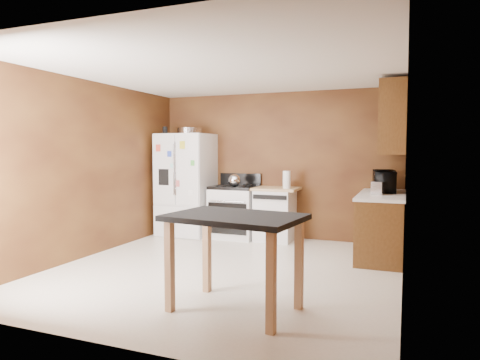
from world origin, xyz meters
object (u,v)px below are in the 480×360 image
Objects in this scene: toaster at (379,188)px; dishwasher at (275,214)px; gas_range at (235,211)px; kettle at (234,180)px; green_canister at (287,184)px; microwave at (384,182)px; pen_cup at (165,130)px; roasting_pan at (190,131)px; refrigerator at (186,184)px; island at (235,230)px; paper_towel at (287,180)px.

dishwasher is (-1.68, 0.62, -0.54)m from toaster.
toaster is at bearing -13.86° from gas_range.
dishwasher is at bearing 14.93° from kettle.
microwave reaches higher than green_canister.
roasting_pan is at bearing 18.23° from pen_cup.
refrigerator is 1.37× the size of island.
green_canister is 0.53m from dishwasher.
roasting_pan is at bearing -179.41° from gas_range.
dishwasher is at bearing 171.64° from toaster.
roasting_pan is 0.96m from refrigerator.
toaster is (3.26, -0.58, -0.86)m from roasting_pan.
refrigerator reaches higher than gas_range.
island is at bearing -67.98° from gas_range.
green_canister reaches higher than island.
roasting_pan is 3.42m from toaster.
gas_range is at bearing 177.93° from toaster.
pen_cup is 4.07m from island.
paper_towel is (2.22, 0.07, -0.83)m from pen_cup.
kettle is 0.98m from refrigerator.
paper_towel is at bearing -2.15° from roasting_pan.
kettle is 0.88m from green_canister.
microwave reaches higher than kettle.
pen_cup is at bearing -173.42° from gas_range.
refrigerator is 3.76m from island.
roasting_pan is 1.26m from kettle.
roasting_pan reaches higher than island.
pen_cup is at bearing -161.77° from roasting_pan.
microwave is at bearing -3.20° from refrigerator.
pen_cup is 0.25× the size of microwave.
paper_towel is at bearing 172.29° from toaster.
dishwasher is (1.58, 0.03, -1.40)m from roasting_pan.
paper_towel is 0.22× the size of island.
pen_cup is 3.81m from toaster.
dishwasher is (-1.74, 0.27, -0.59)m from microwave.
toaster is 2.53m from gas_range.
kettle is 0.24× the size of dishwasher.
gas_range is (-2.40, 0.59, -0.53)m from toaster.
paper_towel reaches higher than island.
dishwasher is at bearing 155.76° from paper_towel.
green_canister is (2.18, 0.25, -0.92)m from pen_cup.
island is at bearing -67.93° from kettle.
green_canister is 0.07× the size of refrigerator.
microwave is (2.40, -0.10, 0.04)m from kettle.
gas_range is (-2.46, 0.25, -0.58)m from microwave.
gas_range is (-0.06, 0.15, -0.54)m from kettle.
kettle is at bearing -175.12° from paper_towel.
kettle reaches higher than toaster.
microwave is at bearing -12.76° from green_canister.
green_canister is 0.48× the size of toaster.
kettle is at bearing 112.07° from island.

